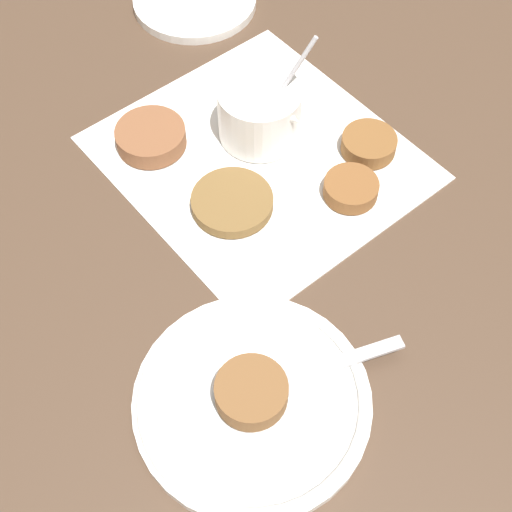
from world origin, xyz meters
The scene contains 11 objects.
ground_plane centered at (0.00, 0.00, 0.00)m, with size 4.00×4.00×0.00m, color #4C3828.
napkin centered at (0.01, 0.01, 0.00)m, with size 0.35×0.33×0.00m.
sauce_bowl centered at (-0.02, 0.03, 0.03)m, with size 0.10×0.09×0.12m.
fritter_0 centered at (0.03, -0.06, 0.01)m, with size 0.08×0.08×0.01m.
fritter_1 centered at (-0.09, -0.06, 0.01)m, with size 0.08×0.08×0.02m.
fritter_2 centered at (0.09, 0.09, 0.01)m, with size 0.06×0.06×0.02m.
fritter_3 centered at (0.11, 0.03, 0.01)m, with size 0.06×0.06×0.02m.
serving_plate centered at (0.19, -0.21, 0.01)m, with size 0.20×0.20×0.02m.
fritter_on_plate centered at (0.19, -0.21, 0.03)m, with size 0.06×0.06×0.02m.
fork centered at (0.20, -0.17, 0.02)m, with size 0.10×0.16×0.00m.
extra_saucer centered at (-0.23, 0.15, 0.01)m, with size 0.16×0.16×0.01m.
Camera 1 is at (0.34, -0.38, 0.58)m, focal length 50.00 mm.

